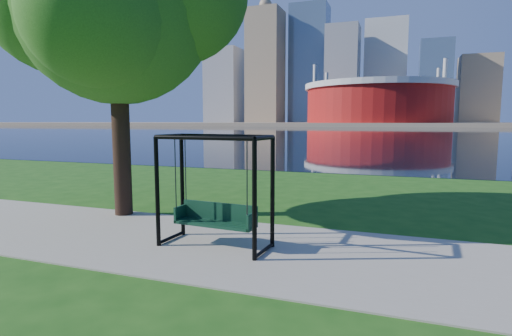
% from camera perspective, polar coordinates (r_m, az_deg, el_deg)
% --- Properties ---
extents(ground, '(900.00, 900.00, 0.00)m').
position_cam_1_polar(ground, '(8.73, -0.49, -10.53)').
color(ground, '#1E5114').
rests_on(ground, ground).
extents(path, '(120.00, 4.00, 0.03)m').
position_cam_1_polar(path, '(8.28, -1.71, -11.39)').
color(path, '#9E937F').
rests_on(path, ground).
extents(river, '(900.00, 180.00, 0.02)m').
position_cam_1_polar(river, '(109.89, 18.36, 4.95)').
color(river, black).
rests_on(river, ground).
extents(far_bank, '(900.00, 228.00, 2.00)m').
position_cam_1_polar(far_bank, '(313.84, 19.39, 5.97)').
color(far_bank, '#937F60').
rests_on(far_bank, ground).
extents(stadium, '(83.00, 83.00, 32.00)m').
position_cam_1_polar(stadium, '(243.44, 16.97, 9.09)').
color(stadium, maroon).
rests_on(stadium, far_bank).
extents(skyline, '(392.00, 66.00, 96.50)m').
position_cam_1_polar(skyline, '(328.98, 18.89, 12.09)').
color(skyline, gray).
rests_on(skyline, far_bank).
extents(swing, '(2.33, 1.14, 2.32)m').
position_cam_1_polar(swing, '(8.18, -5.84, -3.65)').
color(swing, black).
rests_on(swing, ground).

